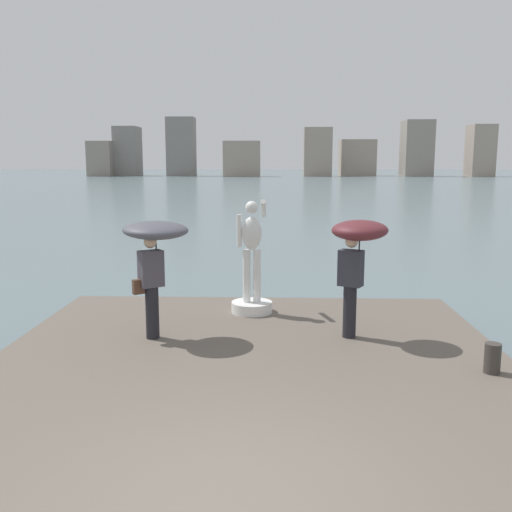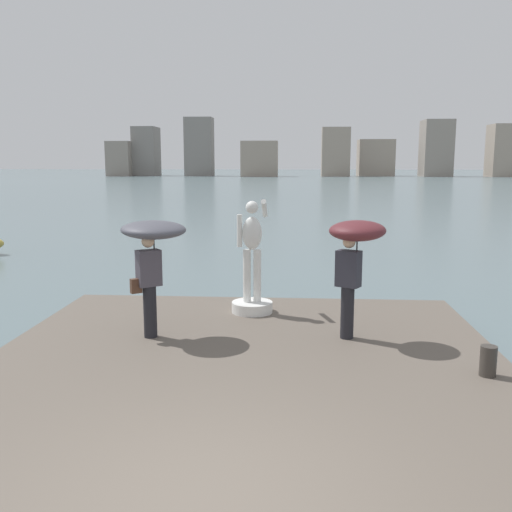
{
  "view_description": "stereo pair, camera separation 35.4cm",
  "coord_description": "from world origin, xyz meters",
  "px_view_note": "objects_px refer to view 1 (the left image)",
  "views": [
    {
      "loc": [
        0.36,
        -4.5,
        3.31
      ],
      "look_at": [
        0.0,
        6.02,
        1.55
      ],
      "focal_mm": 39.66,
      "sensor_mm": 36.0,
      "label": 1
    },
    {
      "loc": [
        0.72,
        -4.49,
        3.31
      ],
      "look_at": [
        0.0,
        6.02,
        1.55
      ],
      "focal_mm": 39.66,
      "sensor_mm": 36.0,
      "label": 2
    }
  ],
  "objects_px": {
    "statue_white_figure": "(252,275)",
    "mooring_bollard": "(492,358)",
    "onlooker_right": "(357,246)",
    "onlooker_left": "(154,244)"
  },
  "relations": [
    {
      "from": "onlooker_right",
      "to": "mooring_bollard",
      "type": "relative_size",
      "value": 4.7
    },
    {
      "from": "onlooker_right",
      "to": "mooring_bollard",
      "type": "height_order",
      "value": "onlooker_right"
    },
    {
      "from": "onlooker_left",
      "to": "onlooker_right",
      "type": "height_order",
      "value": "onlooker_right"
    },
    {
      "from": "onlooker_left",
      "to": "mooring_bollard",
      "type": "xyz_separation_m",
      "value": [
        5.02,
        -1.48,
        -1.36
      ]
    },
    {
      "from": "statue_white_figure",
      "to": "mooring_bollard",
      "type": "xyz_separation_m",
      "value": [
        3.48,
        -3.11,
        -0.52
      ]
    },
    {
      "from": "statue_white_figure",
      "to": "onlooker_right",
      "type": "bearing_deg",
      "value": -40.94
    },
    {
      "from": "onlooker_left",
      "to": "onlooker_right",
      "type": "distance_m",
      "value": 3.32
    },
    {
      "from": "mooring_bollard",
      "to": "onlooker_left",
      "type": "bearing_deg",
      "value": 163.54
    },
    {
      "from": "statue_white_figure",
      "to": "mooring_bollard",
      "type": "bearing_deg",
      "value": -41.72
    },
    {
      "from": "statue_white_figure",
      "to": "onlooker_right",
      "type": "relative_size",
      "value": 1.11
    }
  ]
}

